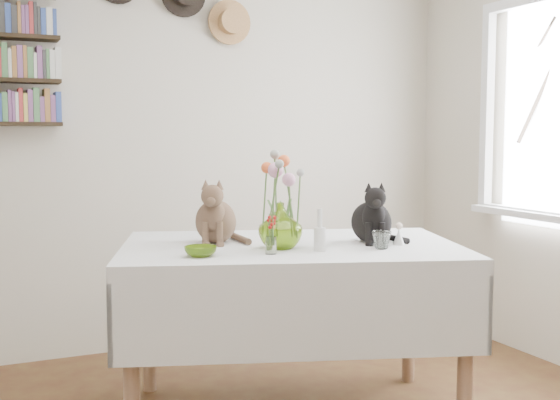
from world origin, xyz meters
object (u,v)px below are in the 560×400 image
dining_table (291,287)px  tabby_cat (216,210)px  flower_vase (280,226)px  black_cat (371,211)px

dining_table → tabby_cat: 0.51m
flower_vase → dining_table: bearing=45.5°
tabby_cat → black_cat: (0.68, -0.29, -0.01)m
dining_table → tabby_cat: tabby_cat is taller
dining_table → black_cat: black_cat is taller
tabby_cat → flower_vase: bearing=-28.9°
flower_vase → black_cat: bearing=0.0°
dining_table → black_cat: 0.52m
tabby_cat → black_cat: tabby_cat is taller
dining_table → black_cat: (0.38, -0.10, 0.35)m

